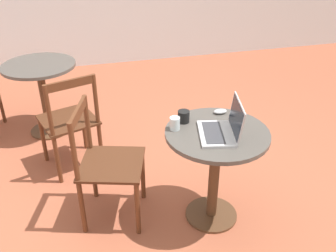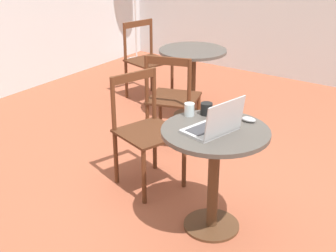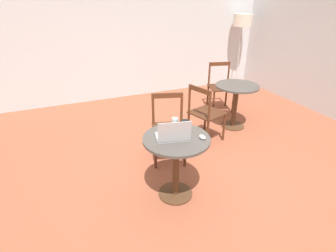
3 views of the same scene
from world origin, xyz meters
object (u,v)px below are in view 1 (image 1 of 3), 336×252
Objects in this scene: chair_mid_left at (70,122)px; drinking_glass at (175,123)px; cafe_table_mid at (41,82)px; laptop at (223,128)px; cafe_table_near at (216,154)px; mouse at (220,111)px; mug at (184,116)px; chair_near_back at (106,164)px.

drinking_glass is at bearing -139.32° from chair_mid_left.
cafe_table_mid is 2.12m from laptop.
chair_mid_left is at bearing 46.48° from cafe_table_near.
mouse is at bearing -25.56° from cafe_table_near.
mug is (-0.05, 0.30, 0.03)m from mouse.
drinking_glass is (-1.56, -0.95, 0.23)m from cafe_table_mid.
mug reaches higher than cafe_table_mid.
chair_mid_left is 9.19× the size of mouse.
chair_near_back is at bearing 75.76° from drinking_glass.
cafe_table_near is at bearing -143.62° from cafe_table_mid.
drinking_glass is at bearing 109.70° from mouse.
mouse is at bearing -70.30° from drinking_glass.
cafe_table_mid is at bearing 35.95° from laptop.
laptop reaches higher than cafe_table_mid.
chair_mid_left reaches higher than mouse.
mouse is 0.41m from drinking_glass.
mouse reaches higher than cafe_table_mid.
cafe_table_near is at bearing -133.52° from chair_mid_left.
chair_mid_left is (0.71, 0.23, 0.00)m from chair_near_back.
chair_mid_left is 1.14m from mug.
mouse is (0.29, -0.10, -0.03)m from laptop.
chair_near_back is 0.88m from laptop.
mouse is 0.31m from mug.
cafe_table_near is 0.35m from mug.
cafe_table_near is 1.36m from chair_mid_left.
mug is at bearing -45.44° from drinking_glass.
drinking_glass is (0.15, 0.29, -0.00)m from laptop.
cafe_table_mid is at bearing 43.40° from mouse.
mug is at bearing -132.83° from chair_mid_left.
chair_near_back is (0.23, 0.75, -0.11)m from cafe_table_near.
mouse is at bearing -19.28° from laptop.
chair_mid_left is at bearing 57.92° from mouse.
mouse is at bearing -80.13° from mug.
chair_near_back and chair_mid_left have the same top height.
cafe_table_mid is 1.96m from mouse.
chair_mid_left is (-0.73, -0.24, -0.11)m from cafe_table_mid.
laptop reaches higher than chair_near_back.
cafe_table_near is at bearing -111.22° from drinking_glass.
laptop is at bearing -144.05° from cafe_table_mid.
cafe_table_near is at bearing -106.81° from chair_near_back.
laptop is at bearing -162.15° from cafe_table_near.
drinking_glass is (-0.12, -0.48, 0.34)m from chair_near_back.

